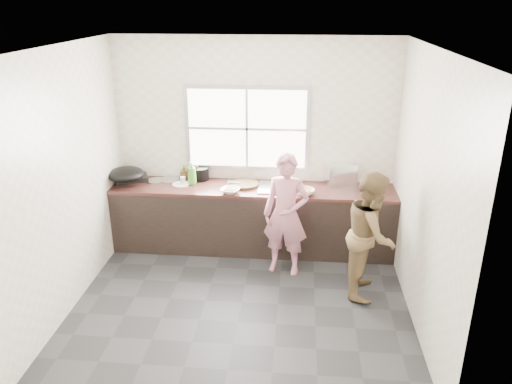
# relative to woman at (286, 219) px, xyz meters

# --- Properties ---
(floor) EXTENTS (3.60, 3.20, 0.01)m
(floor) POSITION_rel_woman_xyz_m (-0.44, -0.74, -0.70)
(floor) COLOR #28282A
(floor) RESTS_ON ground
(ceiling) EXTENTS (3.60, 3.20, 0.01)m
(ceiling) POSITION_rel_woman_xyz_m (-0.44, -0.74, 2.01)
(ceiling) COLOR silver
(ceiling) RESTS_ON wall_back
(wall_back) EXTENTS (3.60, 0.01, 2.70)m
(wall_back) POSITION_rel_woman_xyz_m (-0.44, 0.87, 0.66)
(wall_back) COLOR beige
(wall_back) RESTS_ON ground
(wall_left) EXTENTS (0.01, 3.20, 2.70)m
(wall_left) POSITION_rel_woman_xyz_m (-2.25, -0.74, 0.66)
(wall_left) COLOR silver
(wall_left) RESTS_ON ground
(wall_right) EXTENTS (0.01, 3.20, 2.70)m
(wall_right) POSITION_rel_woman_xyz_m (1.36, -0.74, 0.66)
(wall_right) COLOR beige
(wall_right) RESTS_ON ground
(wall_front) EXTENTS (3.60, 0.01, 2.70)m
(wall_front) POSITION_rel_woman_xyz_m (-0.44, -2.34, 0.66)
(wall_front) COLOR silver
(wall_front) RESTS_ON ground
(cabinet) EXTENTS (3.60, 0.62, 0.82)m
(cabinet) POSITION_rel_woman_xyz_m (-0.44, 0.55, -0.28)
(cabinet) COLOR black
(cabinet) RESTS_ON floor
(countertop) EXTENTS (3.60, 0.64, 0.04)m
(countertop) POSITION_rel_woman_xyz_m (-0.44, 0.55, 0.15)
(countertop) COLOR #371B16
(countertop) RESTS_ON cabinet
(sink) EXTENTS (0.55, 0.45, 0.02)m
(sink) POSITION_rel_woman_xyz_m (-0.09, 0.55, 0.17)
(sink) COLOR silver
(sink) RESTS_ON countertop
(faucet) EXTENTS (0.02, 0.02, 0.30)m
(faucet) POSITION_rel_woman_xyz_m (-0.09, 0.75, 0.32)
(faucet) COLOR silver
(faucet) RESTS_ON countertop
(window_frame) EXTENTS (1.60, 0.05, 1.10)m
(window_frame) POSITION_rel_woman_xyz_m (-0.54, 0.85, 0.86)
(window_frame) COLOR #9EA0A5
(window_frame) RESTS_ON wall_back
(window_glazing) EXTENTS (1.50, 0.01, 1.00)m
(window_glazing) POSITION_rel_woman_xyz_m (-0.54, 0.83, 0.86)
(window_glazing) COLOR white
(window_glazing) RESTS_ON window_frame
(woman) EXTENTS (0.56, 0.43, 1.38)m
(woman) POSITION_rel_woman_xyz_m (0.00, 0.00, 0.00)
(woman) COLOR #CD7B8E
(woman) RESTS_ON floor
(person_side) EXTENTS (0.66, 0.78, 1.42)m
(person_side) POSITION_rel_woman_xyz_m (0.94, -0.37, 0.02)
(person_side) COLOR brown
(person_side) RESTS_ON floor
(cutting_board) EXTENTS (0.39, 0.39, 0.04)m
(cutting_board) POSITION_rel_woman_xyz_m (-0.55, 0.60, 0.19)
(cutting_board) COLOR #302212
(cutting_board) RESTS_ON countertop
(cleaver) EXTENTS (0.19, 0.10, 0.01)m
(cleaver) POSITION_rel_woman_xyz_m (-0.68, 0.61, 0.21)
(cleaver) COLOR #B5B9BD
(cleaver) RESTS_ON cutting_board
(bowl_mince) EXTENTS (0.29, 0.29, 0.06)m
(bowl_mince) POSITION_rel_woman_xyz_m (-0.70, 0.34, 0.20)
(bowl_mince) COLOR white
(bowl_mince) RESTS_ON countertop
(bowl_crabs) EXTENTS (0.21, 0.21, 0.06)m
(bowl_crabs) POSITION_rel_woman_xyz_m (0.22, 0.36, 0.20)
(bowl_crabs) COLOR silver
(bowl_crabs) RESTS_ON countertop
(bowl_held) EXTENTS (0.20, 0.20, 0.06)m
(bowl_held) POSITION_rel_woman_xyz_m (-0.05, 0.34, 0.20)
(bowl_held) COLOR silver
(bowl_held) RESTS_ON countertop
(black_pot) EXTENTS (0.25, 0.25, 0.17)m
(black_pot) POSITION_rel_woman_xyz_m (-1.17, 0.78, 0.25)
(black_pot) COLOR black
(black_pot) RESTS_ON countertop
(plate_food) EXTENTS (0.27, 0.27, 0.02)m
(plate_food) POSITION_rel_woman_xyz_m (-1.38, 0.55, 0.18)
(plate_food) COLOR silver
(plate_food) RESTS_ON countertop
(bottle_green) EXTENTS (0.14, 0.14, 0.30)m
(bottle_green) POSITION_rel_woman_xyz_m (-1.24, 0.61, 0.32)
(bottle_green) COLOR #48902F
(bottle_green) RESTS_ON countertop
(bottle_brown_tall) EXTENTS (0.08, 0.08, 0.17)m
(bottle_brown_tall) POSITION_rel_woman_xyz_m (-1.38, 0.78, 0.25)
(bottle_brown_tall) COLOR #432F10
(bottle_brown_tall) RESTS_ON countertop
(bottle_brown_short) EXTENTS (0.19, 0.19, 0.19)m
(bottle_brown_short) POSITION_rel_woman_xyz_m (-1.22, 0.78, 0.26)
(bottle_brown_short) COLOR #462E11
(bottle_brown_short) RESTS_ON countertop
(glass_jar) EXTENTS (0.08, 0.08, 0.10)m
(glass_jar) POSITION_rel_woman_xyz_m (-1.36, 0.59, 0.22)
(glass_jar) COLOR silver
(glass_jar) RESTS_ON countertop
(burner) EXTENTS (0.55, 0.55, 0.06)m
(burner) POSITION_rel_woman_xyz_m (-2.09, 0.72, 0.20)
(burner) COLOR black
(burner) RESTS_ON countertop
(wok) EXTENTS (0.51, 0.51, 0.17)m
(wok) POSITION_rel_woman_xyz_m (-2.07, 0.49, 0.32)
(wok) COLOR black
(wok) RESTS_ON burner
(dish_rack) EXTENTS (0.43, 0.36, 0.28)m
(dish_rack) POSITION_rel_woman_xyz_m (0.66, 0.78, 0.31)
(dish_rack) COLOR silver
(dish_rack) RESTS_ON countertop
(pot_lid_left) EXTENTS (0.29, 0.29, 0.01)m
(pot_lid_left) POSITION_rel_woman_xyz_m (-1.57, 0.72, 0.17)
(pot_lid_left) COLOR #ACADB2
(pot_lid_left) RESTS_ON countertop
(pot_lid_right) EXTENTS (0.30, 0.30, 0.01)m
(pot_lid_right) POSITION_rel_woman_xyz_m (-1.74, 0.67, 0.17)
(pot_lid_right) COLOR #ACAEB3
(pot_lid_right) RESTS_ON countertop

